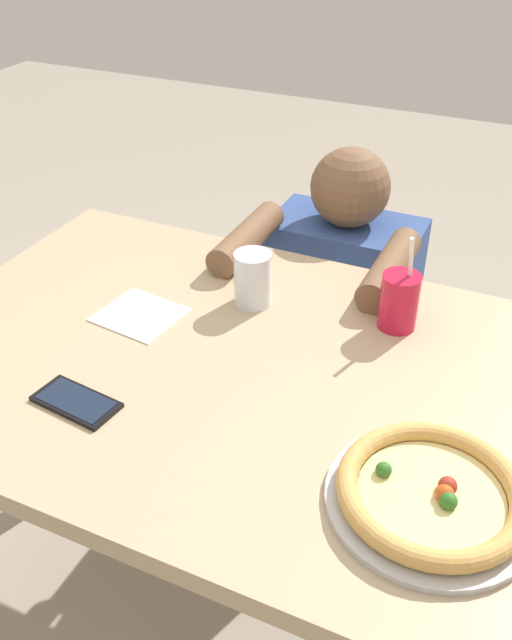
{
  "coord_description": "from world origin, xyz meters",
  "views": [
    {
      "loc": [
        0.49,
        -0.92,
        1.54
      ],
      "look_at": [
        0.02,
        0.1,
        0.78
      ],
      "focal_mm": 39.14,
      "sensor_mm": 36.0,
      "label": 1
    }
  ],
  "objects_px": {
    "cell_phone": "(76,402)",
    "diner_seated": "(338,330)",
    "drink_cup_colored": "(399,301)",
    "pizza_near": "(431,494)",
    "water_cup_clear": "(253,278)"
  },
  "relations": [
    {
      "from": "cell_phone",
      "to": "diner_seated",
      "type": "xyz_separation_m",
      "value": [
        0.2,
        0.84,
        -0.32
      ]
    },
    {
      "from": "pizza_near",
      "to": "drink_cup_colored",
      "type": "bearing_deg",
      "value": 111.34
    },
    {
      "from": "diner_seated",
      "to": "cell_phone",
      "type": "bearing_deg",
      "value": -103.52
    },
    {
      "from": "water_cup_clear",
      "to": "diner_seated",
      "type": "height_order",
      "value": "diner_seated"
    },
    {
      "from": "pizza_near",
      "to": "water_cup_clear",
      "type": "relative_size",
      "value": 2.64
    },
    {
      "from": "pizza_near",
      "to": "water_cup_clear",
      "type": "xyz_separation_m",
      "value": [
        -0.46,
        0.38,
        0.04
      ]
    },
    {
      "from": "drink_cup_colored",
      "to": "water_cup_clear",
      "type": "relative_size",
      "value": 1.76
    },
    {
      "from": "pizza_near",
      "to": "cell_phone",
      "type": "height_order",
      "value": "pizza_near"
    },
    {
      "from": "pizza_near",
      "to": "diner_seated",
      "type": "bearing_deg",
      "value": 116.32
    },
    {
      "from": "drink_cup_colored",
      "to": "diner_seated",
      "type": "height_order",
      "value": "drink_cup_colored"
    },
    {
      "from": "drink_cup_colored",
      "to": "diner_seated",
      "type": "distance_m",
      "value": 0.58
    },
    {
      "from": "pizza_near",
      "to": "water_cup_clear",
      "type": "height_order",
      "value": "water_cup_clear"
    },
    {
      "from": "pizza_near",
      "to": "drink_cup_colored",
      "type": "distance_m",
      "value": 0.46
    },
    {
      "from": "water_cup_clear",
      "to": "cell_phone",
      "type": "xyz_separation_m",
      "value": [
        -0.14,
        -0.42,
        -0.05
      ]
    },
    {
      "from": "cell_phone",
      "to": "diner_seated",
      "type": "relative_size",
      "value": 0.17
    }
  ]
}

